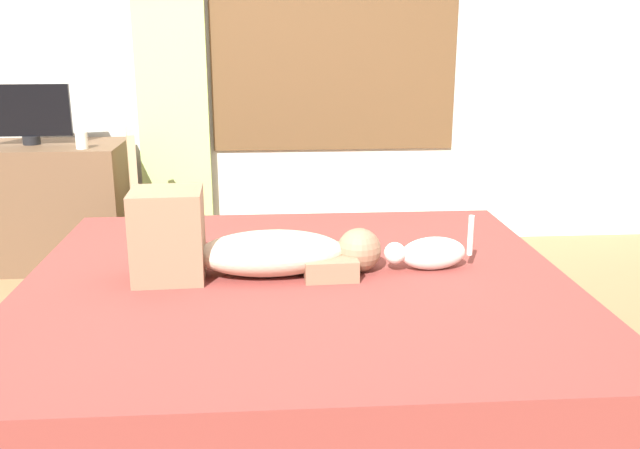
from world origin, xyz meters
name	(u,v)px	position (x,y,z in m)	size (l,w,h in m)	color
ground_plane	(270,410)	(0.00, 0.00, 0.00)	(16.00, 16.00, 0.00)	olive
back_wall_with_window	(267,21)	(0.02, 2.21, 1.45)	(6.40, 0.14, 2.90)	silver
bed	(298,337)	(0.12, 0.12, 0.24)	(2.12, 1.94, 0.49)	#38383D
person_lying	(245,247)	(-0.08, 0.16, 0.60)	(0.94, 0.29, 0.34)	#CCB299
cat	(429,253)	(0.63, 0.18, 0.55)	(0.36, 0.14, 0.21)	silver
desk	(51,205)	(-1.31, 1.82, 0.37)	(0.90, 0.56, 0.74)	brown
tv_monitor	(28,113)	(-1.38, 1.82, 0.92)	(0.48, 0.10, 0.35)	black
cup	(82,140)	(-1.05, 1.64, 0.79)	(0.07, 0.07, 0.10)	white
chair_by_desk	(152,192)	(-0.65, 1.51, 0.51)	(0.45, 0.45, 0.86)	tan
curtain_left	(170,56)	(-0.58, 2.10, 1.23)	(0.44, 0.06, 2.47)	#ADCC75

